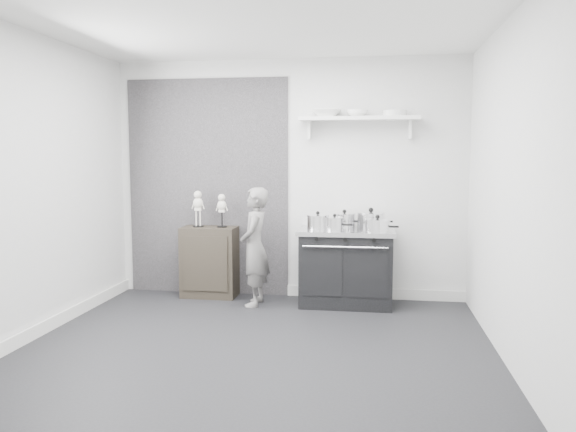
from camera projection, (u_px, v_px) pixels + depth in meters
The scene contains 16 objects.
ground at pixel (256, 346), 4.78m from camera, with size 4.00×4.00×0.00m, color black.
room_shell at pixel (249, 153), 4.77m from camera, with size 4.02×3.62×2.71m.
wall_shelf at pixel (359, 120), 6.10m from camera, with size 1.30×0.26×0.24m.
stove at pixel (346, 267), 6.08m from camera, with size 1.03×0.65×0.83m.
side_cabinet at pixel (210, 262), 6.45m from camera, with size 0.62×0.36×0.81m, color black.
child at pixel (255, 247), 6.03m from camera, with size 0.47×0.31×1.28m, color slate.
pot_front_left at pixel (318, 222), 6.01m from camera, with size 0.32×0.24×0.20m.
pot_back_left at pixel (344, 220), 6.18m from camera, with size 0.33×0.25×0.20m.
pot_back_right at pixel (371, 220), 6.07m from camera, with size 0.38×0.30×0.23m.
pot_front_right at pixel (377, 226), 5.79m from camera, with size 0.35×0.26×0.18m.
pot_front_center at pixel (335, 224), 5.92m from camera, with size 0.29×0.21×0.18m.
skeleton_full at pixel (198, 206), 6.40m from camera, with size 0.13×0.09×0.48m, color beige, non-canonical shape.
skeleton_torso at pixel (222, 208), 6.36m from camera, with size 0.12×0.08×0.44m, color beige, non-canonical shape.
bowl_large at pixel (326, 113), 6.14m from camera, with size 0.32×0.32×0.08m, color white.
bowl_small at pixel (357, 113), 6.09m from camera, with size 0.23×0.23×0.07m, color white.
plate_stack at pixel (395, 113), 6.03m from camera, with size 0.26×0.26×0.06m, color silver.
Camera 1 is at (0.96, -4.54, 1.60)m, focal length 35.00 mm.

